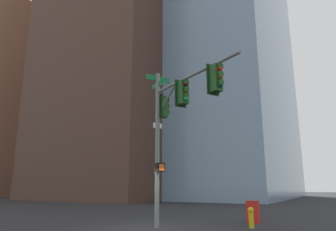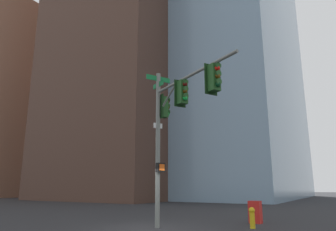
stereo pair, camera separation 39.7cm
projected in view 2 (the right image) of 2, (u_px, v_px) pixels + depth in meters
ground_plane at (150, 229)px, 12.99m from camera, size 200.00×200.00×0.00m
signal_pole_assembly at (174, 113)px, 13.31m from camera, size 3.13×5.18×7.03m
fire_hydrant at (252, 217)px, 13.25m from camera, size 0.34×0.26×0.87m
newspaper_box at (255, 212)px, 15.06m from camera, size 0.47×0.58×1.05m
building_brick_nearside at (141, 48)px, 52.65m from camera, size 27.14×18.92×49.30m
building_brick_midblock at (21, 104)px, 60.68m from camera, size 23.13×15.68×34.98m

